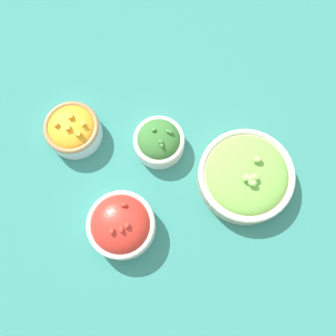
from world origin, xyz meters
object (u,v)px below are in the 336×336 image
(bowl_cherry_tomatoes, at_px, (121,225))
(bowl_squash, at_px, (73,129))
(bowl_broccoli, at_px, (159,141))
(bowl_lettuce, at_px, (246,176))

(bowl_cherry_tomatoes, bearing_deg, bowl_squash, -79.55)
(bowl_squash, bearing_deg, bowl_cherry_tomatoes, 100.45)
(bowl_broccoli, height_order, bowl_squash, bowl_broccoli)
(bowl_broccoli, relative_size, bowl_squash, 0.92)
(bowl_lettuce, relative_size, bowl_cherry_tomatoes, 1.46)
(bowl_lettuce, relative_size, bowl_squash, 1.68)
(bowl_lettuce, distance_m, bowl_squash, 0.40)
(bowl_broccoli, xyz_separation_m, bowl_cherry_tomatoes, (0.13, 0.15, 0.01))
(bowl_broccoli, relative_size, bowl_cherry_tomatoes, 0.80)
(bowl_cherry_tomatoes, bearing_deg, bowl_broccoli, -130.57)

